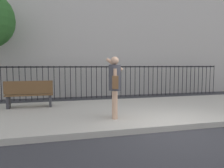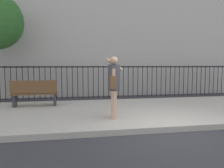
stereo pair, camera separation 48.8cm
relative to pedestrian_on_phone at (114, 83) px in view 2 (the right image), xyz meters
The scene contains 5 objects.
ground_plane 2.04m from the pedestrian_on_phone, 39.65° to the right, with size 60.00×60.00×0.00m, color #333338.
sidewalk 2.03m from the pedestrian_on_phone, 41.22° to the left, with size 28.00×4.40×0.15m, color #B2ADA3.
iron_fence 5.00m from the pedestrian_on_phone, 75.04° to the left, with size 12.03×0.04×1.60m.
pedestrian_on_phone is the anchor object (origin of this frame).
street_bench 3.39m from the pedestrian_on_phone, 137.93° to the left, with size 1.60×0.45×0.95m.
Camera 2 is at (-2.42, -4.82, 1.65)m, focal length 34.81 mm.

